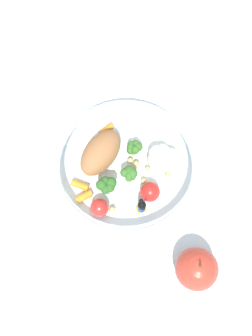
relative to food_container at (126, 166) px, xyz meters
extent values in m
plane|color=silver|center=(-0.01, 0.00, -0.03)|extent=(2.40, 2.40, 0.00)
cylinder|color=white|center=(0.00, 0.00, -0.02)|extent=(0.23, 0.23, 0.01)
torus|color=white|center=(0.00, 0.00, 0.02)|extent=(0.24, 0.24, 0.01)
ellipsoid|color=#9E663D|center=(0.04, -0.02, 0.01)|extent=(0.09, 0.11, 0.05)
cylinder|color=#7FAD5B|center=(0.03, 0.04, -0.01)|extent=(0.01, 0.01, 0.02)
sphere|color=#2D6023|center=(0.04, 0.04, 0.02)|extent=(0.02, 0.02, 0.02)
sphere|color=#2D6023|center=(0.03, 0.05, 0.01)|extent=(0.02, 0.02, 0.02)
sphere|color=#2D6023|center=(0.02, 0.05, 0.02)|extent=(0.02, 0.02, 0.02)
sphere|color=#2D6023|center=(0.02, 0.04, 0.02)|extent=(0.02, 0.02, 0.02)
sphere|color=#2D6023|center=(0.03, 0.03, 0.01)|extent=(0.02, 0.02, 0.02)
cylinder|color=#7FAD5B|center=(-0.01, -0.03, -0.01)|extent=(0.01, 0.01, 0.01)
sphere|color=#386B28|center=(0.00, -0.03, 0.00)|extent=(0.02, 0.02, 0.02)
sphere|color=#386B28|center=(-0.01, -0.03, 0.00)|extent=(0.02, 0.02, 0.02)
sphere|color=#386B28|center=(-0.01, -0.03, 0.01)|extent=(0.01, 0.01, 0.01)
sphere|color=#386B28|center=(-0.02, -0.04, 0.00)|extent=(0.02, 0.02, 0.02)
sphere|color=#386B28|center=(-0.01, -0.04, 0.00)|extent=(0.01, 0.01, 0.01)
sphere|color=#386B28|center=(-0.01, -0.04, 0.00)|extent=(0.01, 0.01, 0.01)
cylinder|color=#8EB766|center=(-0.01, 0.02, -0.01)|extent=(0.01, 0.01, 0.02)
sphere|color=#386B28|center=(0.00, 0.02, 0.01)|extent=(0.01, 0.01, 0.01)
sphere|color=#386B28|center=(0.00, 0.02, 0.01)|extent=(0.01, 0.01, 0.01)
sphere|color=#386B28|center=(-0.01, 0.02, 0.01)|extent=(0.01, 0.01, 0.01)
sphere|color=#386B28|center=(-0.01, 0.02, 0.01)|extent=(0.01, 0.01, 0.01)
sphere|color=#386B28|center=(-0.01, 0.02, 0.01)|extent=(0.02, 0.02, 0.02)
sphere|color=#386B28|center=(-0.01, 0.01, 0.01)|extent=(0.01, 0.01, 0.01)
sphere|color=#386B28|center=(-0.01, 0.01, 0.01)|extent=(0.02, 0.02, 0.02)
sphere|color=#386B28|center=(0.00, 0.01, 0.01)|extent=(0.01, 0.01, 0.01)
sphere|color=silver|center=(-0.05, -0.02, 0.00)|extent=(0.03, 0.03, 0.03)
sphere|color=silver|center=(-0.06, -0.01, -0.01)|extent=(0.03, 0.03, 0.03)
sphere|color=silver|center=(-0.06, -0.01, 0.00)|extent=(0.03, 0.03, 0.03)
sphere|color=silver|center=(-0.07, -0.01, 0.00)|extent=(0.03, 0.03, 0.03)
sphere|color=silver|center=(-0.07, -0.02, 0.00)|extent=(0.03, 0.03, 0.03)
sphere|color=silver|center=(-0.06, -0.03, 0.00)|extent=(0.03, 0.03, 0.03)
sphere|color=silver|center=(-0.05, -0.03, 0.00)|extent=(0.03, 0.03, 0.03)
cube|color=yellow|center=(-0.03, 0.07, -0.02)|extent=(0.02, 0.02, 0.00)
cylinder|color=#1933B2|center=(-0.03, 0.07, -0.01)|extent=(0.02, 0.02, 0.02)
sphere|color=black|center=(-0.03, 0.07, 0.01)|extent=(0.01, 0.01, 0.01)
sphere|color=black|center=(-0.03, 0.07, 0.01)|extent=(0.01, 0.01, 0.01)
sphere|color=black|center=(-0.03, 0.06, 0.01)|extent=(0.01, 0.01, 0.01)
cylinder|color=orange|center=(0.08, 0.04, -0.01)|extent=(0.03, 0.02, 0.01)
cylinder|color=orange|center=(0.07, 0.06, -0.01)|extent=(0.03, 0.03, 0.01)
cylinder|color=orange|center=(0.04, -0.07, -0.01)|extent=(0.03, 0.03, 0.01)
sphere|color=red|center=(0.04, 0.08, 0.00)|extent=(0.03, 0.03, 0.03)
sphere|color=red|center=(-0.04, 0.04, 0.00)|extent=(0.03, 0.03, 0.03)
sphere|color=#D1B775|center=(-0.01, -0.02, -0.01)|extent=(0.01, 0.01, 0.01)
sphere|color=tan|center=(-0.02, -0.01, -0.01)|extent=(0.01, 0.01, 0.01)
sphere|color=#D1B775|center=(0.02, 0.07, -0.01)|extent=(0.01, 0.01, 0.01)
sphere|color=#D1B775|center=(-0.04, -0.01, -0.02)|extent=(0.01, 0.01, 0.01)
sphere|color=tan|center=(-0.07, 0.00, -0.01)|extent=(0.01, 0.01, 0.01)
sphere|color=tan|center=(0.06, -0.05, -0.02)|extent=(0.01, 0.01, 0.01)
sphere|color=tan|center=(-0.03, 0.02, -0.02)|extent=(0.01, 0.01, 0.01)
sphere|color=#BC3828|center=(-0.12, 0.16, 0.00)|extent=(0.07, 0.07, 0.07)
cylinder|color=brown|center=(-0.12, 0.16, 0.04)|extent=(0.00, 0.00, 0.01)
camera|label=1|loc=(-0.02, 0.24, 0.65)|focal=43.65mm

